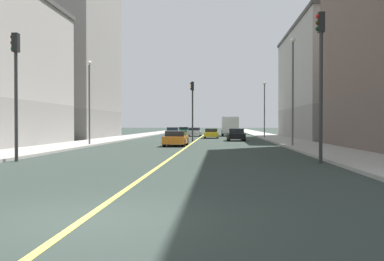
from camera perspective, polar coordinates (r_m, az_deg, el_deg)
The scene contains 20 objects.
ground_plane at distance 8.35m, azimuth -14.31°, elevation -11.50°, with size 400.00×400.00×0.00m, color #29332E.
sidewalk_left at distance 57.21m, azimuth 10.65°, elevation -0.87°, with size 3.92×168.00×0.15m, color #9E9B93.
sidewalk_right at distance 58.05m, azimuth -8.31°, elevation -0.84°, with size 3.92×168.00×0.15m, color #9E9B93.
lane_center_stripe at distance 56.84m, azimuth 1.10°, elevation -0.93°, with size 0.16×154.00×0.01m, color #E5D14C.
building_left_mid at distance 55.52m, azimuth 18.07°, elevation 6.06°, with size 9.91×24.07×13.71m.
building_right_midblock at distance 56.30m, azimuth -16.14°, elevation 9.86°, with size 9.91×16.48×21.24m.
traffic_light_left_near at distance 20.46m, azimuth 16.80°, elevation 8.09°, with size 0.40×0.32×6.86m.
traffic_light_right_near at distance 22.12m, azimuth -22.49°, elevation 6.41°, with size 0.40×0.32×6.11m.
traffic_light_median_far at distance 43.91m, azimuth 0.05°, elevation 3.71°, with size 0.40×0.32×6.14m.
street_lamp_left_near at distance 33.76m, azimuth 13.30°, elevation 6.40°, with size 0.36×0.36×8.25m.
street_lamp_right_near at distance 36.20m, azimuth -13.55°, elevation 4.85°, with size 0.36×0.36×6.84m.
street_lamp_left_far at distance 53.92m, azimuth 9.65°, elevation 3.56°, with size 0.36×0.36×6.88m.
car_teal at distance 64.77m, azimuth -2.54°, elevation -0.16°, with size 2.05×4.13×1.29m.
car_orange at distance 34.89m, azimuth -2.16°, elevation -1.06°, with size 1.82×4.42×1.23m.
car_black at distance 45.74m, azimuth 5.87°, elevation -0.58°, with size 1.91×4.14×1.31m.
car_yellow at distance 54.26m, azimuth 2.59°, elevation -0.38°, with size 1.84×4.42×1.23m.
car_green at distance 76.85m, azimuth -1.13°, elevation -0.01°, with size 2.03×4.45×1.27m.
car_white at distance 75.91m, azimuth 5.13°, elevation -0.02°, with size 2.01×4.48×1.26m.
car_silver at distance 62.46m, azimuth 0.32°, elevation -0.19°, with size 1.94×4.25×1.29m.
box_truck at distance 64.56m, azimuth 5.08°, elevation 0.63°, with size 2.52×6.99×2.85m.
Camera 1 is at (2.52, -7.76, 1.78)m, focal length 39.95 mm.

